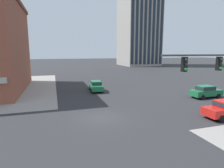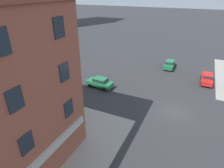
% 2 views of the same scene
% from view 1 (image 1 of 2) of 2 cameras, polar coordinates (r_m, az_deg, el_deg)
% --- Properties ---
extents(ground_plane, '(320.00, 320.00, 0.00)m').
position_cam_1_polar(ground_plane, '(18.50, -3.07, -10.13)').
color(ground_plane, '#2D2D30').
extents(car_main_northbound_far, '(2.12, 4.51, 1.68)m').
position_cam_1_polar(car_main_northbound_far, '(30.37, -4.91, -0.47)').
color(car_main_northbound_far, '#1E6B3D').
rests_on(car_main_northbound_far, ground).
extents(car_cross_westbound, '(4.45, 1.99, 1.68)m').
position_cam_1_polar(car_cross_westbound, '(29.05, 26.57, -1.95)').
color(car_cross_westbound, '#1E6B3D').
rests_on(car_cross_westbound, ground).
extents(residential_tower_skyline_right, '(15.60, 17.79, 53.79)m').
position_cam_1_polar(residential_tower_skyline_right, '(92.51, 8.21, 22.53)').
color(residential_tower_skyline_right, '#9E998E').
rests_on(residential_tower_skyline_right, ground).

